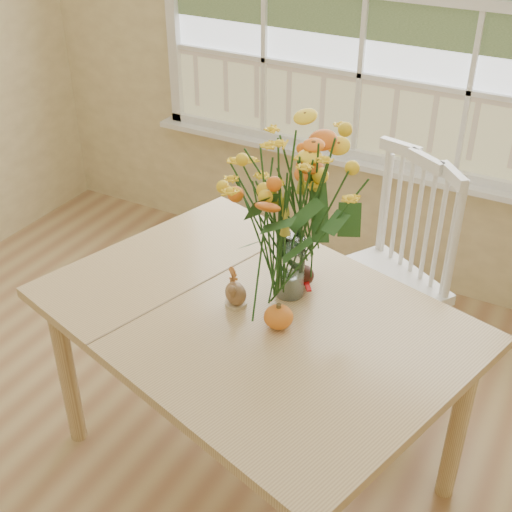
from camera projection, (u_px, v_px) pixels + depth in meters
The scene contains 7 objects.
wall_back at pixel (366, 33), 3.37m from camera, with size 4.00×0.02×2.70m, color #CBB681.
dining_table at pixel (253, 332), 2.45m from camera, with size 1.67×1.39×0.77m.
windsor_chair at pixel (392, 265), 2.98m from camera, with size 0.66×0.66×1.06m.
flower_vase at pixel (292, 210), 2.31m from camera, with size 0.48×0.48×0.57m.
pumpkin at pixel (278, 318), 2.30m from camera, with size 0.10×0.10×0.08m, color orange.
turkey_figurine at pixel (236, 294), 2.41m from camera, with size 0.12×0.12×0.12m.
dark_gourd at pixel (302, 276), 2.52m from camera, with size 0.13×0.12×0.08m.
Camera 1 is at (1.18, -1.02, 2.22)m, focal length 48.00 mm.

